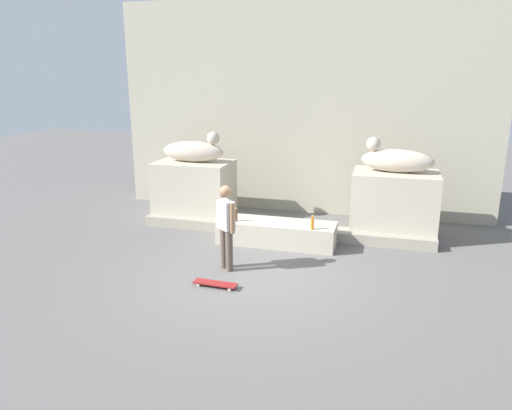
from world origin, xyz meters
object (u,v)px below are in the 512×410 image
Objects in this scene: skateboard at (215,283)px; bottle_brown at (236,216)px; bottle_orange at (312,224)px; statue_reclining_right at (396,160)px; statue_reclining_left at (194,151)px; skater at (226,224)px.

skateboard is 2.39m from bottle_brown.
bottle_brown is at bearing 175.93° from bottle_orange.
statue_reclining_right is 2.02× the size of skateboard.
bottle_orange is (1.38, 2.17, 0.58)m from skateboard.
statue_reclining_left is at bearing 119.39° from skateboard.
statue_reclining_right reaches higher than bottle_brown.
skater is at bearing 97.01° from skateboard.
bottle_brown is (-0.28, 1.47, -0.28)m from skater.
statue_reclining_right is at bearing 45.06° from bottle_orange.
statue_reclining_left is 3.59m from skater.
statue_reclining_right is 5.35× the size of bottle_brown.
statue_reclining_left is 1.99× the size of skateboard.
statue_reclining_right is 5.29× the size of bottle_orange.
skateboard is (-2.98, -3.78, -1.73)m from statue_reclining_right.
statue_reclining_right is (4.89, 0.00, 0.00)m from statue_reclining_left.
statue_reclining_right is 4.33m from skater.
skateboard is 2.62× the size of bottle_orange.
statue_reclining_left is 0.96× the size of skater.
skateboard is at bearing 55.43° from statue_reclining_right.
statue_reclining_left reaches higher than skater.
bottle_brown is at bearing 27.81° from statue_reclining_right.
skater is 2.07× the size of skateboard.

